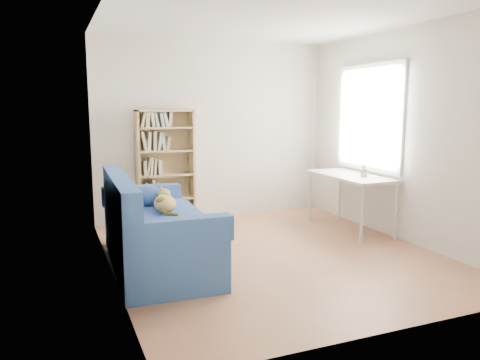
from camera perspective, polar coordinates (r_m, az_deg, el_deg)
name	(u,v)px	position (r m, az deg, el deg)	size (l,w,h in m)	color
ground	(272,254)	(5.37, 3.92, -8.97)	(4.00, 4.00, 0.00)	#986244
room_shell	(280,108)	(5.18, 4.94, 8.76)	(3.54, 4.04, 2.62)	silver
sofa	(154,232)	(4.97, -10.48, -6.20)	(0.99, 1.99, 0.97)	navy
bookshelf	(166,171)	(6.67, -9.03, 1.04)	(0.80, 0.25, 1.61)	tan
desk	(350,180)	(6.40, 13.31, 0.03)	(0.61, 1.32, 0.75)	silver
pen_cup	(364,172)	(6.25, 14.86, 0.98)	(0.09, 0.09, 0.17)	white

